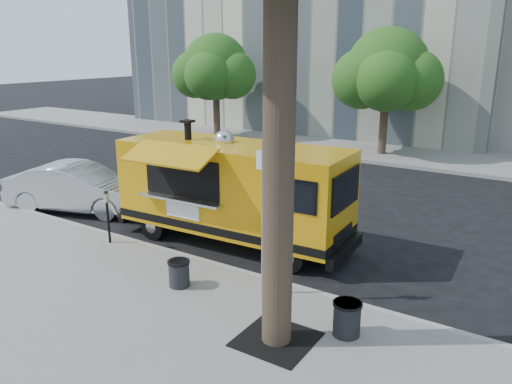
# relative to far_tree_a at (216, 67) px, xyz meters

# --- Properties ---
(ground) EXTENTS (120.00, 120.00, 0.00)m
(ground) POSITION_rel_far_tree_a_xyz_m (10.00, -12.30, -3.78)
(ground) COLOR black
(ground) RESTS_ON ground
(sidewalk) EXTENTS (60.00, 6.00, 0.15)m
(sidewalk) POSITION_rel_far_tree_a_xyz_m (10.00, -16.30, -3.70)
(sidewalk) COLOR gray
(sidewalk) RESTS_ON ground
(curb) EXTENTS (60.00, 0.14, 0.16)m
(curb) POSITION_rel_far_tree_a_xyz_m (10.00, -13.23, -3.70)
(curb) COLOR #999993
(curb) RESTS_ON ground
(far_sidewalk) EXTENTS (60.00, 5.00, 0.15)m
(far_sidewalk) POSITION_rel_far_tree_a_xyz_m (10.00, 1.20, -3.70)
(far_sidewalk) COLOR gray
(far_sidewalk) RESTS_ON ground
(tree_well) EXTENTS (1.20, 1.20, 0.02)m
(tree_well) POSITION_rel_far_tree_a_xyz_m (12.60, -15.10, -3.62)
(tree_well) COLOR black
(tree_well) RESTS_ON sidewalk
(far_tree_a) EXTENTS (3.42, 3.42, 5.36)m
(far_tree_a) POSITION_rel_far_tree_a_xyz_m (0.00, 0.00, 0.00)
(far_tree_a) COLOR #33261C
(far_tree_a) RESTS_ON far_sidewalk
(far_tree_b) EXTENTS (3.60, 3.60, 5.50)m
(far_tree_b) POSITION_rel_far_tree_a_xyz_m (9.00, 0.40, 0.06)
(far_tree_b) COLOR #33261C
(far_tree_b) RESTS_ON far_sidewalk
(sign_post) EXTENTS (0.28, 0.06, 3.00)m
(sign_post) POSITION_rel_far_tree_a_xyz_m (11.55, -13.85, -1.93)
(sign_post) COLOR silver
(sign_post) RESTS_ON sidewalk
(parking_meter) EXTENTS (0.11, 0.11, 1.33)m
(parking_meter) POSITION_rel_far_tree_a_xyz_m (7.00, -13.65, -2.79)
(parking_meter) COLOR black
(parking_meter) RESTS_ON sidewalk
(food_truck) EXTENTS (6.18, 3.00, 2.99)m
(food_truck) POSITION_rel_far_tree_a_xyz_m (9.31, -11.73, -2.37)
(food_truck) COLOR orange
(food_truck) RESTS_ON ground
(sedan) EXTENTS (4.61, 2.81, 1.44)m
(sedan) POSITION_rel_far_tree_a_xyz_m (3.96, -12.10, -3.06)
(sedan) COLOR #BABDC2
(sedan) RESTS_ON ground
(trash_bin_left) EXTENTS (0.49, 0.49, 0.59)m
(trash_bin_left) POSITION_rel_far_tree_a_xyz_m (13.50, -14.33, -3.31)
(trash_bin_left) COLOR black
(trash_bin_left) RESTS_ON sidewalk
(trash_bin_right) EXTENTS (0.45, 0.45, 0.54)m
(trash_bin_right) POSITION_rel_far_tree_a_xyz_m (9.98, -14.49, -3.33)
(trash_bin_right) COLOR black
(trash_bin_right) RESTS_ON sidewalk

